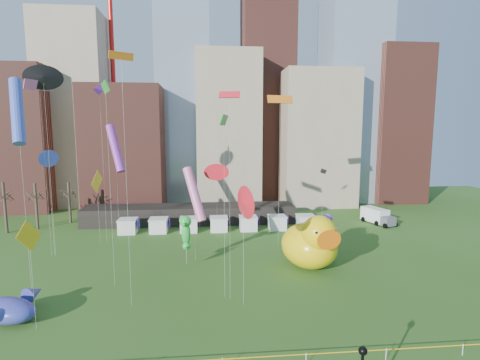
{
  "coord_description": "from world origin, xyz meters",
  "views": [
    {
      "loc": [
        -0.95,
        -23.39,
        16.61
      ],
      "look_at": [
        2.26,
        10.95,
        12.0
      ],
      "focal_mm": 27.0,
      "sensor_mm": 36.0,
      "label": 1
    }
  ],
  "objects": [
    {
      "name": "big_duck",
      "position": [
        11.63,
        18.05,
        3.23
      ],
      "size": [
        7.96,
        9.71,
        7.03
      ],
      "rotation": [
        0.0,
        0.0,
        0.18
      ],
      "color": "yellow",
      "rests_on": "ground"
    },
    {
      "name": "kite_5",
      "position": [
        -18.21,
        12.01,
        18.5
      ],
      "size": [
        2.56,
        3.84,
        21.68
      ],
      "color": "silver",
      "rests_on": "ground"
    },
    {
      "name": "skyline",
      "position": [
        2.25,
        61.06,
        21.44
      ],
      "size": [
        101.0,
        23.0,
        68.0
      ],
      "color": "brown",
      "rests_on": "ground"
    },
    {
      "name": "seahorse_purple",
      "position": [
        15.63,
        23.74,
        3.81
      ],
      "size": [
        1.77,
        1.97,
        5.47
      ],
      "rotation": [
        0.0,
        0.0,
        -0.41
      ],
      "color": "silver",
      "rests_on": "ground"
    },
    {
      "name": "pavilion",
      "position": [
        -4.0,
        42.0,
        1.6
      ],
      "size": [
        38.0,
        6.0,
        3.2
      ],
      "primitive_type": "cube",
      "color": "black",
      "rests_on": "ground"
    },
    {
      "name": "seahorse_green",
      "position": [
        -3.6,
        20.82,
        4.47
      ],
      "size": [
        1.81,
        2.08,
        6.3
      ],
      "rotation": [
        0.0,
        0.0,
        -0.26
      ],
      "color": "silver",
      "rests_on": "ground"
    },
    {
      "name": "kite_3",
      "position": [
        0.73,
        11.12,
        17.63
      ],
      "size": [
        1.1,
        3.38,
        18.24
      ],
      "color": "silver",
      "rests_on": "ground"
    },
    {
      "name": "kite_2",
      "position": [
        15.3,
        25.34,
        11.05
      ],
      "size": [
        0.32,
        1.92,
        11.46
      ],
      "color": "silver",
      "rests_on": "ground"
    },
    {
      "name": "kite_7",
      "position": [
        -14.86,
        33.66,
        14.1
      ],
      "size": [
        3.75,
        4.21,
        17.83
      ],
      "color": "silver",
      "rests_on": "ground"
    },
    {
      "name": "kite_8",
      "position": [
        2.44,
        9.35,
        10.11
      ],
      "size": [
        1.11,
        3.07,
        11.65
      ],
      "color": "silver",
      "rests_on": "ground"
    },
    {
      "name": "crane_right",
      "position": [
        30.89,
        64.0,
        46.9
      ],
      "size": [
        23.0,
        1.0,
        76.0
      ],
      "color": "red",
      "rests_on": "ground"
    },
    {
      "name": "small_duck",
      "position": [
        13.43,
        22.77,
        1.28
      ],
      "size": [
        2.97,
        3.76,
        2.78
      ],
      "rotation": [
        0.0,
        0.0,
        0.12
      ],
      "color": "white",
      "rests_on": "ground"
    },
    {
      "name": "kite_10",
      "position": [
        -21.36,
        25.53,
        23.44
      ],
      "size": [
        3.07,
        1.42,
        25.01
      ],
      "color": "silver",
      "rests_on": "ground"
    },
    {
      "name": "whale_inflatable",
      "position": [
        -18.45,
        8.36,
        1.13
      ],
      "size": [
        6.3,
        7.05,
        2.47
      ],
      "rotation": [
        0.0,
        0.0,
        -0.36
      ],
      "color": "#4D3BA2",
      "rests_on": "ground"
    },
    {
      "name": "kite_12",
      "position": [
        -16.89,
        30.38,
        9.35
      ],
      "size": [
        0.69,
        3.19,
        11.04
      ],
      "color": "silver",
      "rests_on": "ground"
    },
    {
      "name": "bare_trees",
      "position": [
        -30.17,
        40.54,
        4.01
      ],
      "size": [
        8.44,
        6.44,
        8.5
      ],
      "color": "#382B21",
      "rests_on": "ground"
    },
    {
      "name": "kite_11",
      "position": [
        -11.07,
        15.15,
        20.98
      ],
      "size": [
        1.76,
        3.55,
        21.65
      ],
      "color": "silver",
      "rests_on": "ground"
    },
    {
      "name": "kite_1",
      "position": [
        -21.94,
        25.68,
        22.34
      ],
      "size": [
        2.66,
        3.59,
        23.05
      ],
      "color": "silver",
      "rests_on": "ground"
    },
    {
      "name": "kite_0",
      "position": [
        1.26,
        10.82,
        19.71
      ],
      "size": [
        1.99,
        0.85,
        20.36
      ],
      "color": "silver",
      "rests_on": "ground"
    },
    {
      "name": "kite_9",
      "position": [
        -2.53,
        22.19,
        8.75
      ],
      "size": [
        3.48,
        3.95,
        12.23
      ],
      "color": "silver",
      "rests_on": "ground"
    },
    {
      "name": "kite_4",
      "position": [
        -15.4,
        6.52,
        8.13
      ],
      "size": [
        0.81,
        2.6,
        9.56
      ],
      "color": "silver",
      "rests_on": "ground"
    },
    {
      "name": "kite_6",
      "position": [
        -8.29,
        10.19,
        22.84
      ],
      "size": [
        2.05,
        1.38,
        23.56
      ],
      "color": "silver",
      "rests_on": "ground"
    },
    {
      "name": "kite_16",
      "position": [
        0.4,
        25.34,
        11.19
      ],
      "size": [
        2.29,
        0.49,
        12.33
      ],
      "color": "silver",
      "rests_on": "ground"
    },
    {
      "name": "vendor_tents",
      "position": [
        1.02,
        36.0,
        1.11
      ],
      "size": [
        33.24,
        2.8,
        2.4
      ],
      "color": "white",
      "rests_on": "ground"
    },
    {
      "name": "kite_13",
      "position": [
        -21.88,
        26.51,
        13.1
      ],
      "size": [
        1.15,
        2.21,
        14.26
      ],
      "color": "silver",
      "rests_on": "ground"
    },
    {
      "name": "kite_14",
      "position": [
        9.43,
        27.32,
        21.02
      ],
      "size": [
        3.72,
        1.01,
        21.7
      ],
      "color": "silver",
      "rests_on": "ground"
    },
    {
      "name": "box_truck",
      "position": [
        29.91,
        38.23,
        1.41
      ],
      "size": [
        4.27,
        6.88,
        2.75
      ],
      "rotation": [
        0.0,
        0.0,
        0.32
      ],
      "color": "white",
      "rests_on": "ground"
    },
    {
      "name": "kite_15",
      "position": [
        -16.11,
        31.14,
        21.44
      ],
      "size": [
        1.42,
        1.13,
        23.59
      ],
      "color": "silver",
      "rests_on": "ground"
    }
  ]
}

